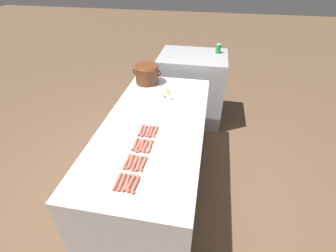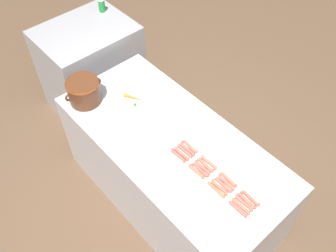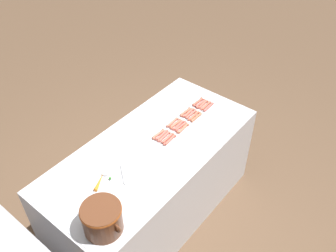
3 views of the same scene
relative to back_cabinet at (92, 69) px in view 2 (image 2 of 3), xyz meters
name	(u,v)px [view 2 (image 2 of 3)]	position (x,y,z in m)	size (l,w,h in m)	color
ground_plane	(171,197)	(-0.21, -1.53, -0.51)	(20.00, 20.00, 0.00)	brown
griddle_counter	(171,171)	(-0.21, -1.53, -0.06)	(0.93, 1.99, 0.90)	#BCBCC1
back_cabinet	(92,69)	(0.00, 0.00, 0.00)	(0.94, 0.74, 1.02)	#A0A0A4
hot_dog_0	(238,209)	(-0.28, -2.28, 0.41)	(0.03, 0.16, 0.02)	#C1594F
hot_dog_1	(216,190)	(-0.28, -2.08, 0.41)	(0.03, 0.16, 0.02)	#C16747
hot_dog_2	(196,171)	(-0.28, -1.88, 0.41)	(0.03, 0.16, 0.02)	#C5664A
hot_dog_3	(178,155)	(-0.28, -1.69, 0.41)	(0.03, 0.16, 0.02)	#C85949
hot_dog_4	(241,206)	(-0.25, -2.28, 0.41)	(0.03, 0.16, 0.02)	#C4634B
hot_dog_5	(219,187)	(-0.25, -2.08, 0.41)	(0.03, 0.16, 0.02)	#CA6147
hot_dog_6	(200,170)	(-0.25, -1.89, 0.41)	(0.03, 0.16, 0.02)	#C95B4D
hot_dog_7	(181,154)	(-0.25, -1.69, 0.41)	(0.03, 0.16, 0.02)	#C25F4D
hot_dog_8	(244,203)	(-0.22, -2.28, 0.41)	(0.03, 0.16, 0.02)	#C35F4C
hot_dog_9	(223,185)	(-0.22, -2.09, 0.41)	(0.03, 0.16, 0.02)	#C06050
hot_dog_10	(202,167)	(-0.22, -1.89, 0.41)	(0.03, 0.16, 0.02)	#CD5C4E
hot_dog_11	(185,151)	(-0.22, -1.69, 0.41)	(0.03, 0.16, 0.02)	#CA6051
hot_dog_12	(246,201)	(-0.19, -2.28, 0.41)	(0.04, 0.16, 0.02)	#C35C50
hot_dog_13	(226,183)	(-0.19, -2.09, 0.41)	(0.03, 0.16, 0.02)	#CA6350
hot_dog_14	(205,165)	(-0.19, -1.89, 0.41)	(0.03, 0.16, 0.02)	#C4654A
hot_dog_15	(187,149)	(-0.19, -1.69, 0.41)	(0.03, 0.16, 0.02)	#BF5B4F
hot_dog_16	(250,198)	(-0.16, -2.28, 0.41)	(0.03, 0.16, 0.02)	#CC5C47
hot_dog_17	(228,179)	(-0.16, -2.08, 0.41)	(0.03, 0.16, 0.02)	#C2634B
hot_dog_18	(209,162)	(-0.16, -1.88, 0.41)	(0.03, 0.16, 0.02)	#C86750
hot_dog_19	(190,146)	(-0.16, -1.68, 0.41)	(0.04, 0.16, 0.02)	#CC6850
bean_pot	(84,90)	(-0.47, -0.73, 0.51)	(0.35, 0.28, 0.22)	#562D19
serving_spoon	(141,106)	(-0.17, -1.10, 0.40)	(0.24, 0.19, 0.02)	#B7B7BC
carrot	(133,98)	(-0.16, -0.99, 0.41)	(0.11, 0.17, 0.03)	orange
soda_can	(102,6)	(0.33, 0.14, 0.57)	(0.07, 0.07, 0.13)	#1E8C38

